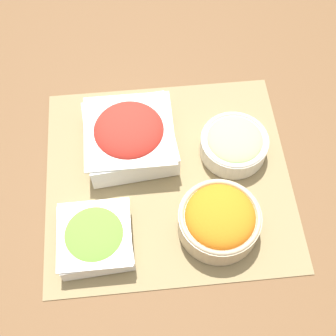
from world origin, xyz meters
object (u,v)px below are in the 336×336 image
lettuce_bowl (95,237)px  carrot_bowl (219,219)px  cucumber_bowl (234,143)px  tomato_bowl (129,135)px

lettuce_bowl → carrot_bowl: size_ratio=0.91×
cucumber_bowl → carrot_bowl: size_ratio=0.90×
tomato_bowl → cucumber_bowl: bearing=171.0°
cucumber_bowl → tomato_bowl: (0.21, -0.03, 0.01)m
cucumber_bowl → tomato_bowl: 0.21m
carrot_bowl → lettuce_bowl: bearing=1.8°
lettuce_bowl → carrot_bowl: bearing=-178.2°
cucumber_bowl → tomato_bowl: bearing=-9.0°
tomato_bowl → lettuce_bowl: bearing=69.8°
lettuce_bowl → carrot_bowl: carrot_bowl is taller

